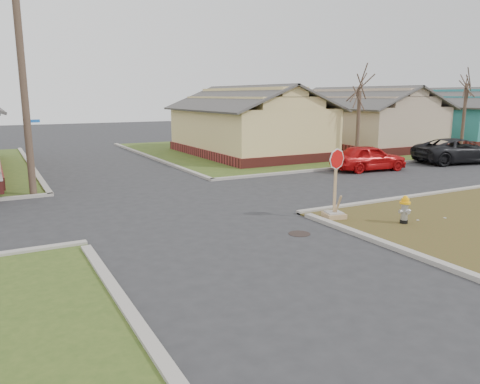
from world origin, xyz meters
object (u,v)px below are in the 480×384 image
dark_pickup (458,151)px  fire_hydrant (405,208)px  utility_pole (23,78)px  red_sedan (369,158)px  stop_sign (335,203)px

dark_pickup → fire_hydrant: bearing=134.2°
utility_pole → red_sedan: size_ratio=2.18×
utility_pole → red_sedan: (16.56, -1.46, -3.96)m
fire_hydrant → red_sedan: red_sedan is taller
stop_sign → red_sedan: stop_sign is taller
dark_pickup → utility_pole: bearing=98.1°
stop_sign → red_sedan: size_ratio=0.56×
stop_sign → dark_pickup: stop_sign is taller
red_sedan → dark_pickup: bearing=-86.1°
stop_sign → red_sedan: bearing=53.5°
fire_hydrant → red_sedan: size_ratio=0.22×
fire_hydrant → utility_pole: bearing=146.4°
utility_pole → dark_pickup: 23.74m
dark_pickup → stop_sign: bearing=126.8°
utility_pole → fire_hydrant: 14.74m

